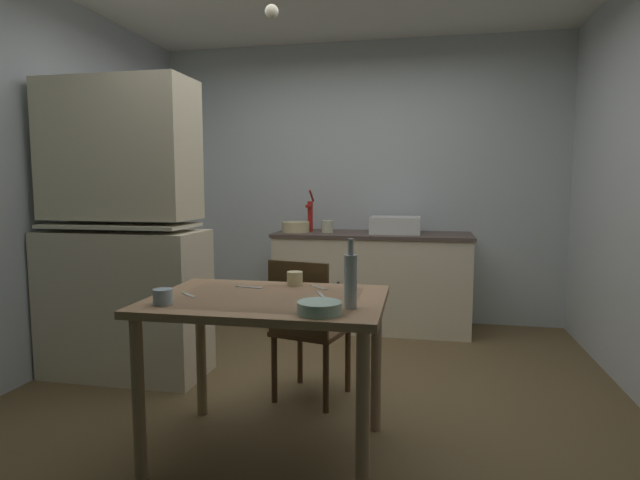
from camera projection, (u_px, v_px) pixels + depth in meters
ground_plane at (317, 392)px, 3.28m from camera, size 4.83×4.83×0.00m
wall_back at (358, 183)px, 5.01m from camera, size 3.93×0.10×2.65m
wall_left at (36, 182)px, 3.53m from camera, size 0.10×3.85×2.65m
hutch_cabinet at (123, 240)px, 3.49m from camera, size 1.09×0.49×1.99m
counter_cabinet at (372, 280)px, 4.70m from camera, size 1.76×0.64×0.87m
sink_basin at (395, 225)px, 4.61m from camera, size 0.44×0.34×0.15m
hand_pump at (310, 213)px, 4.80m from camera, size 0.05×0.27×0.39m
mixing_bowl_counter at (296, 227)px, 4.74m from camera, size 0.25×0.25×0.09m
stoneware_crock at (327, 226)px, 4.70m from camera, size 0.11×0.11×0.11m
dining_table at (268, 318)px, 2.47m from camera, size 1.12×0.80×0.78m
chair_far_side at (307, 326)px, 3.09m from camera, size 0.48×0.48×0.87m
serving_bowl_wide at (319, 308)px, 2.13m from camera, size 0.19×0.19×0.05m
teacup_mint at (295, 278)px, 2.75m from camera, size 0.08×0.08×0.07m
mug_dark at (163, 297)px, 2.31m from camera, size 0.09×0.09×0.07m
glass_bottle at (351, 280)px, 2.23m from camera, size 0.06×0.06×0.30m
table_knife at (323, 297)px, 2.45m from camera, size 0.10×0.20×0.00m
teaspoon_near_bowl at (318, 287)px, 2.68m from camera, size 0.11×0.12×0.00m
teaspoon_by_cup at (249, 287)px, 2.68m from camera, size 0.15×0.05×0.00m
serving_spoon at (189, 295)px, 2.49m from camera, size 0.11×0.10×0.00m
pendant_bulb at (272, 11)px, 3.02m from camera, size 0.08×0.08×0.08m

